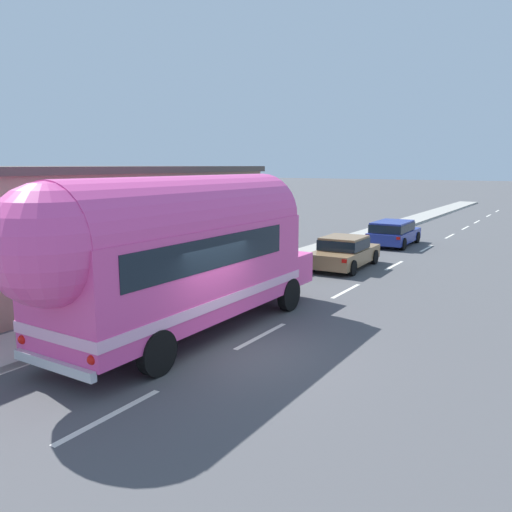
# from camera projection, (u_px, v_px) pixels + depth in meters

# --- Properties ---
(ground_plane) EXTENTS (300.00, 300.00, 0.00)m
(ground_plane) POSITION_uv_depth(u_px,v_px,m) (233.00, 351.00, 12.28)
(ground_plane) COLOR #4C4C4F
(lane_markings) EXTENTS (3.53, 80.00, 0.01)m
(lane_markings) POSITION_uv_depth(u_px,v_px,m) (347.00, 259.00, 24.34)
(lane_markings) COLOR silver
(lane_markings) RESTS_ON ground
(sidewalk_slab) EXTENTS (1.99, 90.00, 0.15)m
(sidewalk_slab) POSITION_uv_depth(u_px,v_px,m) (280.00, 263.00, 22.91)
(sidewalk_slab) COLOR #9E9B93
(sidewalk_slab) RESTS_ON ground
(roadside_building) EXTENTS (12.18, 16.48, 4.34)m
(roadside_building) POSITION_uv_depth(u_px,v_px,m) (28.00, 221.00, 20.47)
(roadside_building) COLOR gray
(roadside_building) RESTS_ON ground
(painted_bus) EXTENTS (2.62, 10.36, 4.12)m
(painted_bus) POSITION_uv_depth(u_px,v_px,m) (174.00, 250.00, 12.70)
(painted_bus) COLOR #EA4C9E
(painted_bus) RESTS_ON ground
(car_lead) EXTENTS (2.07, 4.38, 1.37)m
(car_lead) POSITION_uv_depth(u_px,v_px,m) (344.00, 251.00, 22.12)
(car_lead) COLOR olive
(car_lead) RESTS_ON ground
(car_second) EXTENTS (2.08, 4.36, 1.37)m
(car_second) POSITION_uv_depth(u_px,v_px,m) (393.00, 232.00, 28.19)
(car_second) COLOR navy
(car_second) RESTS_ON ground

